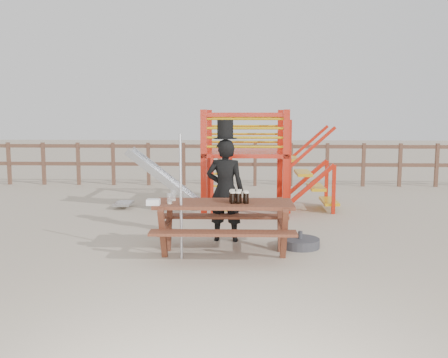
% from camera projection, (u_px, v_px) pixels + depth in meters
% --- Properties ---
extents(ground, '(60.00, 60.00, 0.00)m').
position_uv_depth(ground, '(231.00, 257.00, 7.08)').
color(ground, tan).
rests_on(ground, ground).
extents(back_fence, '(15.09, 0.09, 1.20)m').
position_uv_depth(back_fence, '(237.00, 160.00, 13.92)').
color(back_fence, brown).
rests_on(back_fence, ground).
extents(playground_fort, '(4.71, 1.84, 2.10)m').
position_uv_depth(playground_fort, '(241.00, 159.00, 10.48)').
color(playground_fort, red).
rests_on(playground_fort, ground).
extents(picnic_table, '(1.99, 1.39, 0.77)m').
position_uv_depth(picnic_table, '(224.00, 221.00, 7.19)').
color(picnic_table, brown).
rests_on(picnic_table, ground).
extents(man_with_hat, '(0.62, 0.44, 1.93)m').
position_uv_depth(man_with_hat, '(225.00, 187.00, 7.90)').
color(man_with_hat, black).
rests_on(man_with_hat, ground).
extents(metal_pole, '(0.04, 0.04, 1.75)m').
position_uv_depth(metal_pole, '(181.00, 197.00, 6.91)').
color(metal_pole, '#B2B2B7').
rests_on(metal_pole, ground).
extents(parasol_base, '(0.59, 0.59, 0.25)m').
position_uv_depth(parasol_base, '(300.00, 243.00, 7.61)').
color(parasol_base, '#343439').
rests_on(parasol_base, ground).
extents(paper_bag, '(0.18, 0.14, 0.08)m').
position_uv_depth(paper_bag, '(153.00, 202.00, 6.93)').
color(paper_bag, white).
rests_on(paper_bag, picnic_table).
extents(stout_pints, '(0.28, 0.27, 0.17)m').
position_uv_depth(stout_pints, '(238.00, 197.00, 7.12)').
color(stout_pints, black).
rests_on(stout_pints, picnic_table).
extents(empty_glasses, '(0.09, 0.33, 0.15)m').
position_uv_depth(empty_glasses, '(171.00, 197.00, 7.14)').
color(empty_glasses, silver).
rests_on(empty_glasses, picnic_table).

